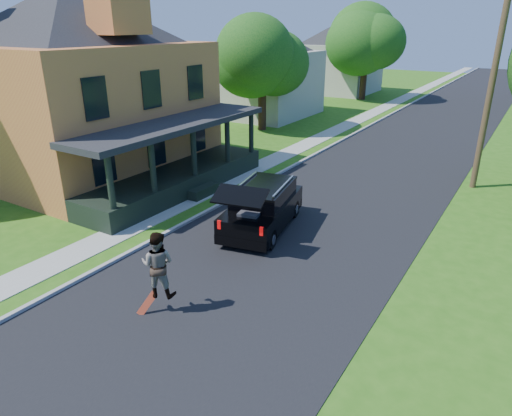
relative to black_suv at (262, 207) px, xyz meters
The scene contains 14 objects.
ground 4.73m from the black_suv, 72.51° to the right, with size 140.00×140.00×0.00m, color #2D6414.
street 15.65m from the black_suv, 84.86° to the left, with size 8.00×120.00×0.02m, color black.
curb 15.81m from the black_suv, 99.67° to the left, with size 0.15×120.00×0.12m, color #9E9E99.
sidewalk 16.14m from the black_suv, 105.11° to the left, with size 1.30×120.00×0.03m, color gray.
front_walk 8.29m from the black_suv, 169.10° to the left, with size 6.50×1.20×0.03m, color gray.
main_house 12.21m from the black_suv, behind, with size 15.56×15.56×10.10m.
neighbor_house_mid 23.24m from the black_suv, 121.74° to the left, with size 12.78×12.78×8.30m.
neighbor_house_far 37.71m from the black_suv, 108.79° to the left, with size 12.78×12.78×8.30m.
black_suv is the anchor object (origin of this frame).
skateboarder 5.85m from the black_suv, 86.07° to the right, with size 1.06×0.95×1.78m.
skateboard 6.17m from the black_suv, 87.98° to the right, with size 0.40×0.46×0.66m.
tree_left_mid 17.61m from the black_suv, 121.38° to the left, with size 6.97×6.67×7.94m.
tree_left_far 33.16m from the black_suv, 103.53° to the left, with size 6.62×6.40×9.63m.
utility_pole_near 11.61m from the black_suv, 57.07° to the left, with size 1.63×0.61×9.65m.
Camera 1 is at (6.53, -8.73, 7.04)m, focal length 32.00 mm.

